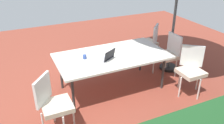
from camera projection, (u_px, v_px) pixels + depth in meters
The scene contains 8 objects.
ground_plane at pixel (112, 88), 5.03m from camera, with size 10.00×10.00×0.02m, color brown.
dining_table at pixel (112, 57), 4.70m from camera, with size 2.23×1.19×0.78m.
chair_northwest at pixel (191, 68), 4.66m from camera, with size 0.58×0.58×0.98m.
chair_northeast at pixel (53, 102), 3.65m from camera, with size 0.58×0.58×0.98m.
chair_west at pixel (168, 53), 5.31m from camera, with size 0.46×0.46×0.98m.
chair_southwest at pixel (149, 41), 5.98m from camera, with size 0.59×0.59×0.98m.
laptop at pixel (107, 57), 4.48m from camera, with size 0.40×0.37×0.21m.
cup at pixel (85, 57), 4.51m from camera, with size 0.07×0.07×0.08m, color #334C99.
Camera 1 is at (1.78, 3.86, 2.74)m, focal length 37.53 mm.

